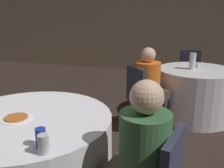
{
  "coord_description": "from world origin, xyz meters",
  "views": [
    {
      "loc": [
        1.33,
        -1.68,
        1.55
      ],
      "look_at": [
        0.61,
        0.66,
        0.85
      ],
      "focal_mm": 40.0,
      "sensor_mm": 36.0,
      "label": 1
    }
  ],
  "objects": [
    {
      "name": "table_far",
      "position": [
        1.47,
        2.1,
        0.37
      ],
      "size": [
        1.13,
        1.13,
        0.75
      ],
      "color": "silver",
      "rests_on": "ground_plane"
    },
    {
      "name": "chair_far_southwest",
      "position": [
        0.78,
        1.42,
        0.53
      ],
      "size": [
        0.57,
        0.57,
        0.88
      ],
      "rotation": [
        0.0,
        0.0,
        -0.79
      ],
      "color": "#2D3347",
      "rests_on": "ground_plane"
    },
    {
      "name": "table_near",
      "position": [
        0.15,
        -0.12,
        0.37
      ],
      "size": [
        1.34,
        1.34,
        0.75
      ],
      "color": "silver",
      "rests_on": "ground_plane"
    },
    {
      "name": "wall_back",
      "position": [
        0.0,
        4.98,
        1.4
      ],
      "size": [
        16.0,
        0.06,
        2.8
      ],
      "color": "gray",
      "rests_on": "ground_plane"
    },
    {
      "name": "pizza_plate_near",
      "position": [
        0.08,
        -0.17,
        0.75
      ],
      "size": [
        0.25,
        0.25,
        0.02
      ],
      "color": "white",
      "rests_on": "table_near"
    },
    {
      "name": "bottle_far",
      "position": [
        1.4,
        2.08,
        0.87
      ],
      "size": [
        0.09,
        0.09,
        0.24
      ],
      "color": "silver",
      "rests_on": "table_far"
    },
    {
      "name": "person_orange_shirt",
      "position": [
        0.9,
        1.53,
        0.57
      ],
      "size": [
        0.47,
        0.47,
        1.12
      ],
      "rotation": [
        0.0,
        0.0,
        -0.79
      ],
      "color": "#4C4238",
      "rests_on": "ground_plane"
    },
    {
      "name": "person_green_jacket",
      "position": [
        1.05,
        -0.3,
        0.59
      ],
      "size": [
        0.49,
        0.36,
        1.18
      ],
      "rotation": [
        0.0,
        0.0,
        1.37
      ],
      "color": "#4C4238",
      "rests_on": "ground_plane"
    },
    {
      "name": "soda_can_blue",
      "position": [
        0.5,
        -0.48,
        0.81
      ],
      "size": [
        0.07,
        0.07,
        0.12
      ],
      "color": "#1E38A5",
      "rests_on": "table_near"
    },
    {
      "name": "chair_far_north",
      "position": [
        1.38,
        3.07,
        0.53
      ],
      "size": [
        0.44,
        0.44,
        0.88
      ],
      "rotation": [
        0.0,
        0.0,
        -3.05
      ],
      "color": "#2D3347",
      "rests_on": "ground_plane"
    },
    {
      "name": "cup_far",
      "position": [
        1.48,
        2.17,
        0.79
      ],
      "size": [
        0.07,
        0.07,
        0.09
      ],
      "color": "silver",
      "rests_on": "table_far"
    },
    {
      "name": "soda_can_silver",
      "position": [
        0.56,
        -0.55,
        0.81
      ],
      "size": [
        0.07,
        0.07,
        0.12
      ],
      "color": "silver",
      "rests_on": "table_near"
    }
  ]
}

